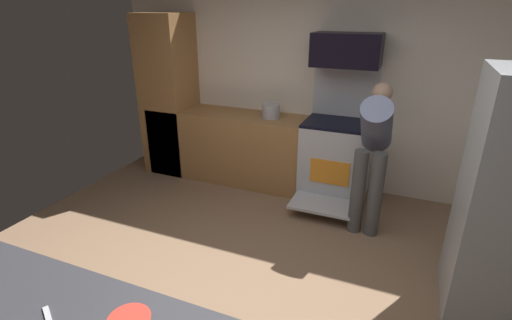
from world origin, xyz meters
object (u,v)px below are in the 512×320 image
object	(u,v)px
oven_range	(336,157)
microwave	(347,50)
stock_pot	(271,111)
person_cook	(373,148)

from	to	relation	value
oven_range	microwave	xyz separation A→B (m)	(-0.00, 0.09, 1.22)
microwave	stock_pot	xyz separation A→B (m)	(-0.84, -0.08, -0.75)
oven_range	microwave	bearing A→B (deg)	90.00
oven_range	stock_pot	world-z (taller)	oven_range
person_cook	stock_pot	bearing A→B (deg)	156.80
microwave	stock_pot	size ratio (longest dim) A/B	3.32
stock_pot	person_cook	bearing A→B (deg)	-23.20
oven_range	stock_pot	xyz separation A→B (m)	(-0.84, 0.01, 0.47)
oven_range	person_cook	bearing A→B (deg)	-50.07
oven_range	person_cook	size ratio (longest dim) A/B	1.06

